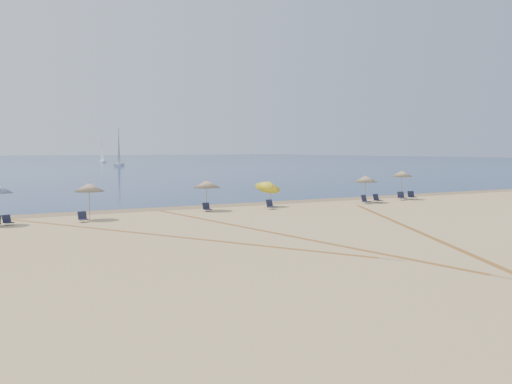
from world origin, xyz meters
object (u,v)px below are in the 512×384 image
at_px(chair_5, 365,200).
at_px(chair_6, 377,199).
at_px(chair_2, 83,217).
at_px(chair_7, 402,196).
at_px(umbrella_4, 366,179).
at_px(sailboat_2, 119,155).
at_px(sailboat_1, 102,156).
at_px(umbrella_3, 268,185).
at_px(umbrella_1, 89,187).
at_px(chair_4, 271,205).
at_px(umbrella_2, 207,184).
at_px(umbrella_5, 402,174).
at_px(chair_3, 207,208).
at_px(chair_1, 8,221).
at_px(chair_8, 412,196).

height_order(chair_5, chair_6, chair_5).
relative_size(chair_2, chair_6, 0.89).
bearing_deg(chair_7, umbrella_4, -162.58).
distance_m(chair_6, sailboat_2, 115.00).
bearing_deg(sailboat_1, umbrella_3, -103.32).
height_order(umbrella_1, chair_5, umbrella_1).
bearing_deg(sailboat_1, chair_7, -98.50).
distance_m(chair_4, chair_7, 13.96).
xyz_separation_m(umbrella_2, sailboat_2, (25.56, 113.40, 1.12)).
relative_size(umbrella_5, chair_3, 4.16).
distance_m(chair_1, sailboat_2, 121.33).
bearing_deg(sailboat_1, chair_1, -109.72).
relative_size(chair_3, chair_8, 0.75).
distance_m(chair_5, chair_6, 1.75).
distance_m(umbrella_4, chair_4, 9.84).
bearing_deg(chair_3, chair_6, -2.19).
relative_size(umbrella_4, chair_7, 2.73).
xyz_separation_m(chair_8, sailboat_2, (5.32, 113.44, 2.76)).
relative_size(umbrella_2, chair_8, 2.72).
relative_size(chair_1, chair_6, 0.99).
height_order(chair_8, sailboat_1, sailboat_1).
xyz_separation_m(umbrella_1, umbrella_5, (27.91, 1.41, 0.22)).
relative_size(umbrella_1, umbrella_3, 1.02).
xyz_separation_m(umbrella_2, chair_6, (15.25, -1.10, -1.64)).
relative_size(umbrella_1, sailboat_2, 0.24).
height_order(umbrella_4, chair_4, umbrella_4).
relative_size(chair_4, chair_7, 0.94).
bearing_deg(chair_6, chair_8, 7.05).
distance_m(chair_1, chair_6, 28.78).
height_order(chair_1, chair_4, chair_4).
bearing_deg(chair_3, sailboat_2, 77.43).
bearing_deg(chair_7, umbrella_1, -163.30).
height_order(umbrella_4, chair_7, umbrella_4).
height_order(chair_3, chair_6, chair_6).
bearing_deg(sailboat_1, umbrella_4, -100.04).
bearing_deg(chair_2, chair_1, 166.89).
xyz_separation_m(umbrella_1, umbrella_4, (23.05, 0.59, -0.09)).
bearing_deg(chair_7, umbrella_3, -167.52).
bearing_deg(chair_7, umbrella_2, -166.37).
height_order(umbrella_5, sailboat_1, sailboat_1).
distance_m(chair_4, chair_5, 8.90).
height_order(umbrella_2, chair_6, umbrella_2).
bearing_deg(umbrella_1, chair_6, 0.35).
xyz_separation_m(umbrella_1, chair_2, (-0.62, -0.87, -1.80)).
bearing_deg(chair_2, umbrella_3, 4.96).
relative_size(umbrella_1, chair_5, 2.94).
distance_m(chair_3, chair_5, 13.83).
bearing_deg(sailboat_1, chair_4, -103.46).
height_order(chair_1, chair_3, chair_3).
xyz_separation_m(umbrella_1, sailboat_1, (40.55, 157.55, 0.06)).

